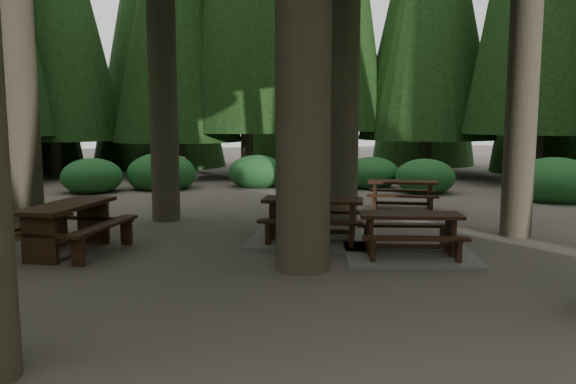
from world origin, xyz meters
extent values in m
plane|color=#544B44|center=(0.00, 0.00, 0.00)|extent=(80.00, 80.00, 0.00)
cube|color=gray|center=(2.76, 0.72, 0.03)|extent=(2.51, 2.22, 0.05)
cube|color=#321D0F|center=(2.76, 0.72, 0.71)|extent=(1.80, 1.01, 0.06)
cube|color=#321D0F|center=(2.88, 1.27, 0.43)|extent=(1.71, 0.59, 0.05)
cube|color=#321D0F|center=(2.63, 0.17, 0.43)|extent=(1.71, 0.59, 0.05)
cube|color=#321D0F|center=(2.09, 0.87, 0.34)|extent=(0.18, 0.52, 0.68)
cube|color=#321D0F|center=(2.09, 0.87, 0.40)|extent=(0.37, 1.36, 0.06)
cube|color=#321D0F|center=(3.42, 0.57, 0.34)|extent=(0.18, 0.52, 0.68)
cube|color=#321D0F|center=(3.42, 0.57, 0.40)|extent=(0.37, 1.36, 0.06)
cube|color=#321D0F|center=(2.76, 0.72, 0.17)|extent=(1.40, 0.38, 0.08)
cube|color=#321D0F|center=(-3.02, 1.93, 0.84)|extent=(1.45, 2.16, 0.07)
cube|color=#321D0F|center=(-3.65, 2.17, 0.50)|extent=(0.98, 1.98, 0.06)
cube|color=#321D0F|center=(-2.39, 1.69, 0.50)|extent=(0.98, 1.98, 0.06)
cube|color=#321D0F|center=(-3.31, 1.18, 0.40)|extent=(0.61, 0.30, 0.80)
cube|color=#321D0F|center=(-3.31, 1.18, 0.47)|extent=(1.54, 0.66, 0.07)
cube|color=#321D0F|center=(-2.73, 2.68, 0.40)|extent=(0.61, 0.30, 0.80)
cube|color=#321D0F|center=(-2.73, 2.68, 0.47)|extent=(1.54, 0.66, 0.07)
cube|color=#321D0F|center=(-3.02, 1.93, 0.20)|extent=(0.68, 1.60, 0.09)
cube|color=gray|center=(1.39, 2.21, 0.03)|extent=(2.91, 2.64, 0.05)
cube|color=#321D0F|center=(1.39, 2.21, 0.79)|extent=(2.02, 1.28, 0.06)
cube|color=#321D0F|center=(1.58, 2.81, 0.47)|extent=(1.88, 0.83, 0.05)
cube|color=#321D0F|center=(1.19, 1.61, 0.47)|extent=(1.88, 0.83, 0.05)
cube|color=#321D0F|center=(0.67, 2.44, 0.38)|extent=(0.26, 0.58, 0.76)
cube|color=#321D0F|center=(0.67, 2.44, 0.44)|extent=(0.54, 1.48, 0.06)
cube|color=#321D0F|center=(2.11, 1.98, 0.38)|extent=(0.26, 0.58, 0.76)
cube|color=#321D0F|center=(2.11, 1.98, 0.44)|extent=(0.54, 1.48, 0.06)
cube|color=#321D0F|center=(1.39, 2.21, 0.19)|extent=(1.53, 0.56, 0.08)
cube|color=#321D0F|center=(4.43, 5.45, 0.73)|extent=(1.87, 1.24, 0.06)
cube|color=#321D0F|center=(4.63, 6.00, 0.44)|extent=(1.72, 0.83, 0.05)
cube|color=#321D0F|center=(4.23, 4.91, 0.44)|extent=(1.72, 0.83, 0.05)
cube|color=#321D0F|center=(3.77, 5.70, 0.35)|extent=(0.26, 0.53, 0.70)
cube|color=#321D0F|center=(3.77, 5.70, 0.41)|extent=(0.56, 1.34, 0.06)
cube|color=#321D0F|center=(5.08, 5.21, 0.35)|extent=(0.26, 0.53, 0.70)
cube|color=#321D0F|center=(5.08, 5.21, 0.41)|extent=(0.56, 1.34, 0.06)
cube|color=#321D0F|center=(4.43, 5.45, 0.17)|extent=(1.39, 0.58, 0.08)
ellipsoid|color=#1C5327|center=(9.44, 6.45, 0.40)|extent=(2.42, 2.42, 1.49)
ellipsoid|color=#1C5327|center=(6.43, 8.69, 0.40)|extent=(1.90, 1.90, 1.17)
ellipsoid|color=#1C5327|center=(5.14, 10.17, 0.40)|extent=(1.84, 1.84, 1.13)
ellipsoid|color=#1C5327|center=(1.30, 11.25, 0.40)|extent=(1.95, 1.95, 1.20)
ellipsoid|color=#1C5327|center=(-1.94, 11.21, 0.40)|extent=(2.31, 2.31, 1.42)
ellipsoid|color=#1C5327|center=(-4.09, 10.56, 0.40)|extent=(1.93, 1.93, 1.19)
cone|color=black|center=(4.25, 21.60, 8.07)|extent=(5.34, 5.34, 16.14)
camera|label=1|loc=(-0.84, -8.16, 2.30)|focal=35.00mm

